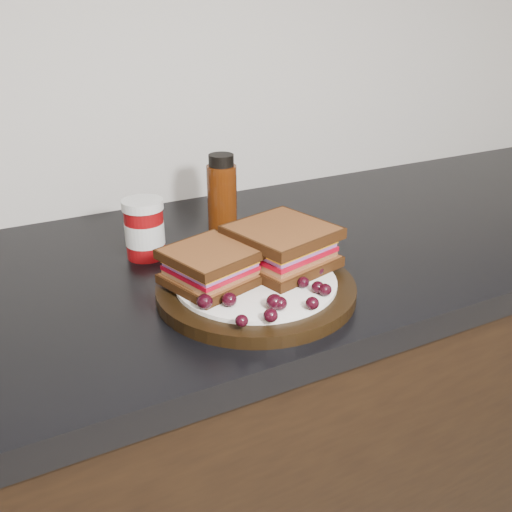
{
  "coord_description": "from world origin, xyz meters",
  "views": [
    {
      "loc": [
        -0.37,
        0.93,
        1.28
      ],
      "look_at": [
        -0.04,
        1.56,
        0.96
      ],
      "focal_mm": 40.0,
      "sensor_mm": 36.0,
      "label": 1
    }
  ],
  "objects_px": {
    "sandwich_left": "(210,266)",
    "oil_bottle": "(222,195)",
    "plate": "(256,289)",
    "condiment_jar": "(144,229)"
  },
  "relations": [
    {
      "from": "sandwich_left",
      "to": "condiment_jar",
      "type": "height_order",
      "value": "condiment_jar"
    },
    {
      "from": "plate",
      "to": "sandwich_left",
      "type": "distance_m",
      "value": 0.07
    },
    {
      "from": "plate",
      "to": "sandwich_left",
      "type": "height_order",
      "value": "sandwich_left"
    },
    {
      "from": "plate",
      "to": "condiment_jar",
      "type": "height_order",
      "value": "condiment_jar"
    },
    {
      "from": "condiment_jar",
      "to": "sandwich_left",
      "type": "bearing_deg",
      "value": -78.36
    },
    {
      "from": "plate",
      "to": "oil_bottle",
      "type": "relative_size",
      "value": 1.96
    },
    {
      "from": "sandwich_left",
      "to": "oil_bottle",
      "type": "distance_m",
      "value": 0.24
    },
    {
      "from": "plate",
      "to": "oil_bottle",
      "type": "distance_m",
      "value": 0.25
    },
    {
      "from": "sandwich_left",
      "to": "condiment_jar",
      "type": "xyz_separation_m",
      "value": [
        -0.04,
        0.18,
        -0.0
      ]
    },
    {
      "from": "plate",
      "to": "condiment_jar",
      "type": "bearing_deg",
      "value": 115.88
    }
  ]
}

